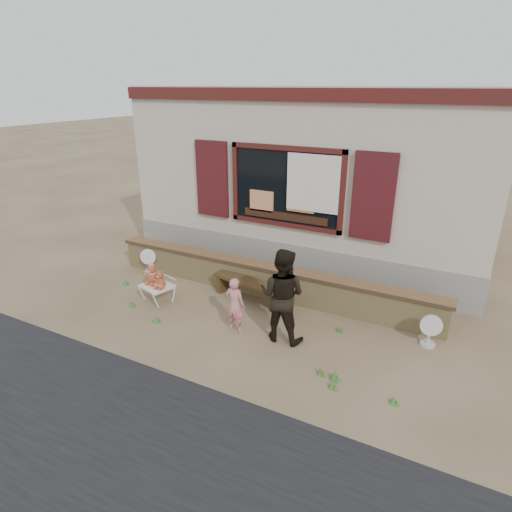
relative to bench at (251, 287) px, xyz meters
The scene contains 12 objects.
ground 0.69m from the bench, 79.31° to the right, with size 80.00×80.00×0.00m, color brown.
shopfront 4.24m from the bench, 88.33° to the left, with size 8.04×5.13×4.00m.
brick_wall 0.42m from the bench, 74.12° to the left, with size 7.10×0.36×0.67m.
bench is the anchor object (origin of this frame).
folding_chair 1.86m from the bench, 153.56° to the right, with size 0.68×0.63×0.35m.
teddy_bear_left 1.98m from the bench, 156.33° to the right, with size 0.30×0.26×0.42m, color brown, non-canonical shape.
teddy_bear_right 1.77m from the bench, 150.45° to the right, with size 0.27×0.24×0.37m, color brown, non-canonical shape.
child 1.12m from the bench, 76.51° to the right, with size 0.37×0.24×1.01m, color pink.
adult 1.51m from the bench, 40.96° to the right, with size 0.79×0.62×1.63m, color black.
fan_left 2.75m from the bench, behind, with size 0.37×0.25×0.58m.
fan_right 3.33m from the bench, ahead, with size 0.37×0.24×0.58m.
grass_tufts 1.42m from the bench, 67.69° to the right, with size 6.05×1.61×0.14m.
Camera 1 is at (3.45, -6.10, 4.04)m, focal length 30.00 mm.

